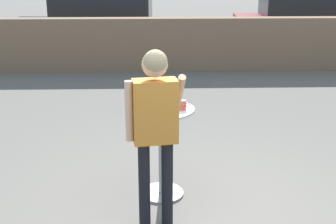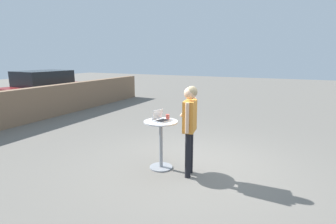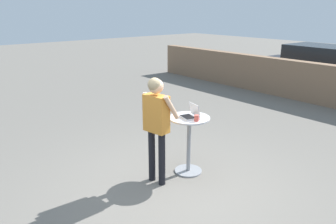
{
  "view_description": "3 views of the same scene",
  "coord_description": "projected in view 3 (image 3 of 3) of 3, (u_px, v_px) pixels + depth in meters",
  "views": [
    {
      "loc": [
        -0.42,
        -4.04,
        2.51
      ],
      "look_at": [
        -0.28,
        0.29,
        1.06
      ],
      "focal_mm": 50.0,
      "sensor_mm": 36.0,
      "label": 1
    },
    {
      "loc": [
        -4.9,
        -1.71,
        2.27
      ],
      "look_at": [
        -0.47,
        0.38,
        1.23
      ],
      "focal_mm": 28.0,
      "sensor_mm": 36.0,
      "label": 2
    },
    {
      "loc": [
        3.38,
        -3.0,
        2.72
      ],
      "look_at": [
        -0.47,
        0.24,
        1.13
      ],
      "focal_mm": 35.0,
      "sensor_mm": 36.0,
      "label": 3
    }
  ],
  "objects": [
    {
      "name": "laptop",
      "position": [
        190.0,
        114.0,
        5.43
      ],
      "size": [
        0.35,
        0.32,
        0.23
      ],
      "color": "#B7BABF",
      "rests_on": "cafe_table"
    },
    {
      "name": "cafe_table",
      "position": [
        189.0,
        138.0,
        5.55
      ],
      "size": [
        0.69,
        0.69,
        1.0
      ],
      "color": "gray",
      "rests_on": "ground_plane"
    },
    {
      "name": "standing_person",
      "position": [
        156.0,
        117.0,
        5.06
      ],
      "size": [
        0.55,
        0.42,
        1.75
      ],
      "color": "black",
      "rests_on": "ground_plane"
    },
    {
      "name": "ground_plane",
      "position": [
        176.0,
        191.0,
        5.13
      ],
      "size": [
        50.0,
        50.0,
        0.0
      ],
      "primitive_type": "plane",
      "color": "slate"
    },
    {
      "name": "coffee_mug",
      "position": [
        197.0,
        118.0,
        5.24
      ],
      "size": [
        0.11,
        0.08,
        0.1
      ],
      "color": "#C14C42",
      "rests_on": "cafe_table"
    },
    {
      "name": "parked_car_near_street",
      "position": [
        320.0,
        67.0,
        11.4
      ],
      "size": [
        4.6,
        2.09,
        1.53
      ],
      "color": "black",
      "rests_on": "ground_plane"
    }
  ]
}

